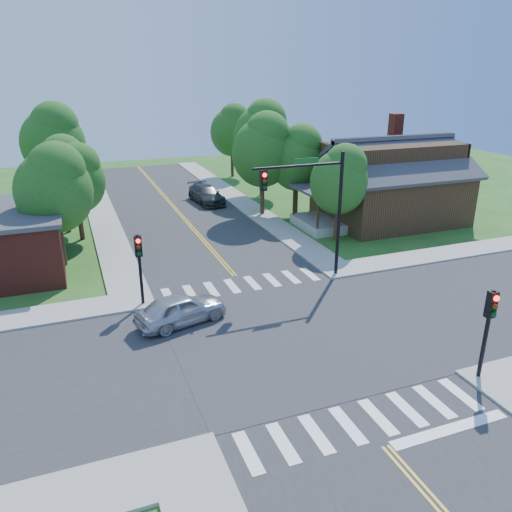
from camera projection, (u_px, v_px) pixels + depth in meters
name	position (u px, v px, depth m)	size (l,w,h in m)	color
ground	(288.00, 337.00, 22.53)	(100.00, 100.00, 0.00)	#2B591B
road_ns	(288.00, 337.00, 22.52)	(10.00, 90.00, 0.04)	#2D2D30
road_ew	(288.00, 337.00, 22.52)	(90.00, 10.00, 0.04)	#2D2D30
intersection_patch	(288.00, 337.00, 22.53)	(10.20, 10.20, 0.06)	#2D2D30
sidewalk_ne	(382.00, 213.00, 41.63)	(40.00, 40.00, 0.14)	#9E9B93
crosswalk_north	(242.00, 284.00, 27.93)	(8.85, 2.00, 0.01)	white
crosswalk_south	(363.00, 421.00, 17.09)	(8.85, 2.00, 0.01)	white
centerline	(288.00, 336.00, 22.51)	(0.30, 90.00, 0.01)	yellow
stop_bar	(450.00, 430.00, 16.72)	(4.60, 0.45, 0.09)	white
signal_mast_ne	(313.00, 197.00, 27.02)	(5.30, 0.42, 7.20)	black
signal_pole_se	(489.00, 318.00, 18.55)	(0.34, 0.42, 3.80)	black
signal_pole_nw	(139.00, 257.00, 24.59)	(0.34, 0.42, 3.80)	black
house_ne	(390.00, 179.00, 38.86)	(13.05, 8.80, 7.11)	#331B11
tree_e_a	(341.00, 178.00, 33.77)	(3.99, 3.79, 6.78)	#382314
tree_e_b	(298.00, 156.00, 39.55)	(4.38, 4.16, 7.44)	#382314
tree_e_c	(263.00, 133.00, 45.91)	(5.25, 4.99, 8.93)	#382314
tree_e_d	(233.00, 129.00, 54.47)	(4.70, 4.46, 7.99)	#382314
tree_w_a	(55.00, 186.00, 29.06)	(4.45, 4.23, 7.57)	#382314
tree_w_b	(61.00, 169.00, 35.39)	(4.21, 4.00, 7.16)	#382314
tree_w_c	(54.00, 139.00, 41.77)	(5.27, 5.01, 8.96)	#382314
tree_w_d	(59.00, 144.00, 50.19)	(3.82, 3.63, 6.49)	#382314
tree_house	(264.00, 148.00, 39.44)	(4.93, 4.68, 8.38)	#382314
tree_bldg	(76.00, 177.00, 33.90)	(4.02, 3.82, 6.83)	#382314
car_silver	(181.00, 309.00, 23.47)	(4.65, 2.81, 1.48)	silver
car_dgrey	(206.00, 195.00, 44.78)	(2.60, 5.43, 1.52)	#2D2F32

